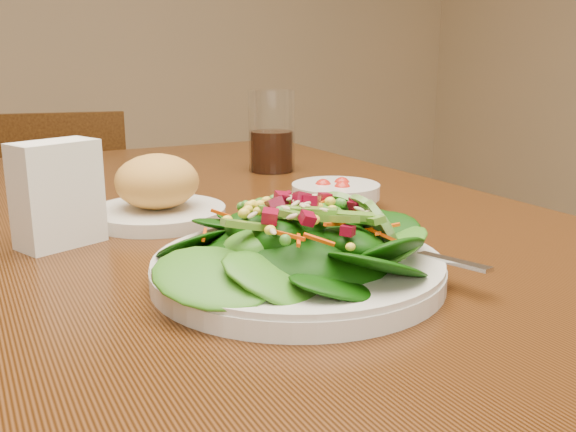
% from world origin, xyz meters
% --- Properties ---
extents(dining_table, '(0.90, 1.40, 0.75)m').
position_xyz_m(dining_table, '(0.00, 0.00, 0.65)').
color(dining_table, '#502B13').
rests_on(dining_table, ground_plane).
extents(chair_far, '(0.45, 0.45, 0.82)m').
position_xyz_m(chair_far, '(-0.04, 1.08, 0.43)').
color(chair_far, '#47290C').
rests_on(chair_far, ground_plane).
extents(salad_plate, '(0.29, 0.29, 0.08)m').
position_xyz_m(salad_plate, '(-0.00, -0.26, 0.78)').
color(salad_plate, silver).
rests_on(salad_plate, dining_table).
extents(bread_plate, '(0.18, 0.18, 0.09)m').
position_xyz_m(bread_plate, '(-0.06, 0.03, 0.79)').
color(bread_plate, silver).
rests_on(bread_plate, dining_table).
extents(tomato_bowl, '(0.13, 0.13, 0.04)m').
position_xyz_m(tomato_bowl, '(0.18, -0.01, 0.77)').
color(tomato_bowl, silver).
rests_on(tomato_bowl, dining_table).
extents(drinking_glass, '(0.09, 0.09, 0.15)m').
position_xyz_m(drinking_glass, '(0.23, 0.29, 0.81)').
color(drinking_glass, silver).
rests_on(drinking_glass, dining_table).
extents(napkin_holder, '(0.11, 0.08, 0.12)m').
position_xyz_m(napkin_holder, '(-0.20, -0.02, 0.81)').
color(napkin_holder, white).
rests_on(napkin_holder, dining_table).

